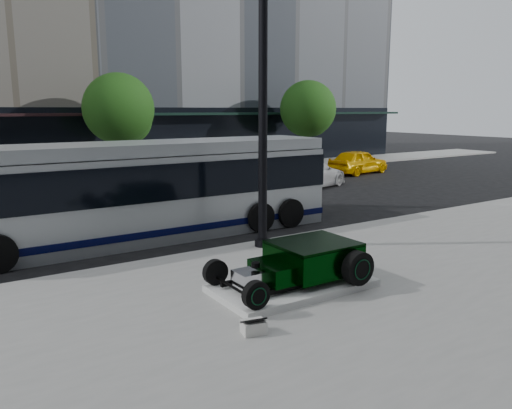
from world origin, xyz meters
TOP-DOWN VIEW (x-y plane):
  - ground at (0.00, 0.00)m, footprint 120.00×120.00m
  - sidewalk_far at (0.00, 14.00)m, footprint 70.00×4.00m
  - street_trees at (1.15, 13.07)m, footprint 29.80×3.80m
  - display_plinth at (-1.51, -5.77)m, footprint 3.40×1.80m
  - hot_rod at (-1.18, -5.77)m, footprint 3.22×2.00m
  - info_plaque at (-3.38, -7.12)m, footprint 0.45×0.38m
  - lamppost at (-0.16, -2.60)m, footprint 0.44×0.44m
  - transit_bus at (-2.41, 0.53)m, footprint 12.12×2.88m
  - white_sedan at (8.00, 5.45)m, footprint 5.41×3.66m
  - yellow_taxi at (14.15, 8.22)m, footprint 4.56×2.42m

SIDE VIEW (x-z plane):
  - ground at x=0.00m, z-range 0.00..0.00m
  - sidewalk_far at x=0.00m, z-range 0.00..0.12m
  - display_plinth at x=-1.51m, z-range 0.12..0.27m
  - info_plaque at x=-3.38m, z-range 0.09..0.40m
  - hot_rod at x=-1.18m, z-range 0.29..1.10m
  - white_sedan at x=8.00m, z-range 0.00..1.45m
  - yellow_taxi at x=14.15m, z-range 0.00..1.48m
  - transit_bus at x=-2.41m, z-range 0.02..2.95m
  - street_trees at x=1.15m, z-range 0.92..6.62m
  - lamppost at x=-0.16m, z-range -0.18..7.79m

